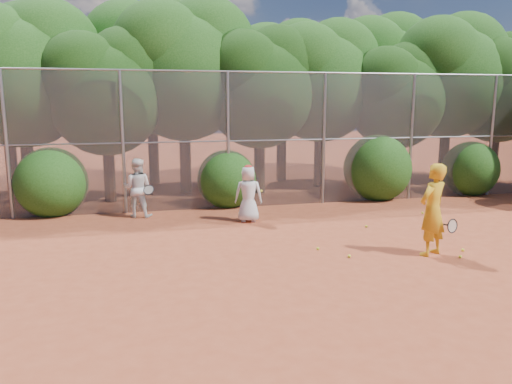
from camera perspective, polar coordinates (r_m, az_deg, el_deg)
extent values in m
plane|color=#953C21|center=(9.76, 9.30, -8.71)|extent=(80.00, 80.00, 0.00)
cylinder|color=gray|center=(14.91, -26.61, 4.79)|extent=(0.09, 0.09, 4.00)
cylinder|color=gray|center=(14.53, -14.98, 5.42)|extent=(0.09, 0.09, 4.00)
cylinder|color=gray|center=(14.77, -3.21, 5.83)|extent=(0.09, 0.09, 4.00)
cylinder|color=gray|center=(15.59, 7.76, 5.99)|extent=(0.09, 0.09, 4.00)
cylinder|color=gray|center=(16.91, 17.34, 5.96)|extent=(0.09, 0.09, 4.00)
cylinder|color=gray|center=(18.62, 25.33, 5.80)|extent=(0.09, 0.09, 4.00)
cylinder|color=gray|center=(14.95, 0.59, 13.57)|extent=(20.00, 0.05, 0.05)
cylinder|color=gray|center=(14.98, 0.58, 5.91)|extent=(20.00, 0.04, 0.04)
cube|color=slate|center=(14.98, 0.58, 5.91)|extent=(20.00, 0.02, 4.00)
cylinder|color=black|center=(17.41, -24.62, 3.15)|extent=(0.38, 0.38, 2.52)
sphere|color=#194411|center=(17.31, -25.24, 11.28)|extent=(4.03, 4.03, 4.03)
sphere|color=#194411|center=(17.64, -22.59, 14.73)|extent=(3.23, 3.23, 3.23)
cylinder|color=black|center=(16.43, -16.44, 2.68)|extent=(0.36, 0.36, 2.17)
sphere|color=black|center=(16.30, -16.83, 10.10)|extent=(3.47, 3.47, 3.47)
sphere|color=black|center=(16.65, -14.48, 13.21)|extent=(2.78, 2.78, 2.78)
sphere|color=black|center=(16.10, -19.22, 12.45)|extent=(2.60, 2.60, 2.60)
cylinder|color=black|center=(17.45, -8.10, 4.24)|extent=(0.39, 0.39, 2.66)
sphere|color=#194411|center=(17.37, -8.32, 12.82)|extent=(4.26, 4.26, 4.26)
sphere|color=#194411|center=(17.97, -5.73, 16.19)|extent=(3.40, 3.40, 3.40)
sphere|color=#194411|center=(17.06, -10.88, 15.66)|extent=(3.19, 3.19, 3.19)
cylinder|color=black|center=(17.31, 0.40, 3.65)|extent=(0.37, 0.37, 2.27)
sphere|color=black|center=(17.19, 0.41, 11.05)|extent=(3.64, 3.64, 3.64)
sphere|color=black|center=(17.76, 2.47, 13.96)|extent=(2.91, 2.91, 2.91)
sphere|color=black|center=(16.80, -1.53, 13.55)|extent=(2.73, 2.73, 2.73)
cylinder|color=black|center=(18.80, 7.24, 4.38)|extent=(0.38, 0.38, 2.45)
sphere|color=#194411|center=(18.71, 7.41, 11.71)|extent=(3.92, 3.92, 3.92)
sphere|color=#194411|center=(19.41, 9.29, 14.51)|extent=(3.14, 3.14, 3.14)
sphere|color=#194411|center=(18.23, 5.73, 14.25)|extent=(2.94, 2.94, 2.94)
cylinder|color=black|center=(18.97, 15.40, 3.61)|extent=(0.36, 0.36, 2.10)
sphere|color=black|center=(18.85, 15.70, 9.83)|extent=(3.36, 3.36, 3.36)
sphere|color=black|center=(19.49, 17.10, 12.24)|extent=(2.69, 2.69, 2.69)
sphere|color=black|center=(18.36, 14.56, 11.98)|extent=(2.52, 2.52, 2.52)
cylinder|color=black|center=(20.76, 20.70, 4.55)|extent=(0.39, 0.39, 2.59)
sphere|color=#194411|center=(20.68, 21.16, 11.55)|extent=(4.14, 4.14, 4.14)
sphere|color=#194411|center=(21.55, 22.58, 14.15)|extent=(3.32, 3.32, 3.32)
sphere|color=#194411|center=(20.07, 20.08, 14.05)|extent=(3.11, 3.11, 3.11)
cylinder|color=black|center=(21.72, 25.50, 4.07)|extent=(0.37, 0.37, 2.31)
sphere|color=black|center=(21.63, 25.98, 10.03)|extent=(3.70, 3.70, 3.70)
sphere|color=black|center=(22.42, 27.06, 12.29)|extent=(2.96, 2.96, 2.96)
sphere|color=black|center=(21.03, 25.24, 12.13)|extent=(2.77, 2.77, 2.77)
cylinder|color=black|center=(19.85, -26.23, 3.96)|extent=(0.39, 0.39, 2.62)
sphere|color=#194411|center=(19.78, -26.84, 11.38)|extent=(4.20, 4.20, 4.20)
sphere|color=#194411|center=(20.09, -24.41, 14.54)|extent=(3.36, 3.36, 3.36)
cylinder|color=black|center=(19.57, -11.66, 5.00)|extent=(0.40, 0.40, 2.80)
sphere|color=#194411|center=(19.51, -11.96, 13.04)|extent=(4.48, 4.48, 4.48)
sphere|color=#194411|center=(20.09, -9.47, 16.24)|extent=(3.58, 3.58, 3.58)
sphere|color=#194411|center=(19.23, -14.46, 15.66)|extent=(3.36, 3.36, 3.36)
cylinder|color=black|center=(19.99, 2.92, 4.90)|extent=(0.38, 0.38, 2.52)
sphere|color=#194411|center=(19.91, 2.99, 12.00)|extent=(4.03, 4.03, 4.03)
sphere|color=#194411|center=(20.58, 4.91, 14.73)|extent=(3.23, 3.23, 3.23)
sphere|color=#194411|center=(19.46, 1.21, 14.42)|extent=(3.02, 3.02, 3.02)
cylinder|color=black|center=(22.22, 13.73, 5.45)|extent=(0.40, 0.40, 2.73)
sphere|color=#194411|center=(22.16, 14.03, 12.35)|extent=(4.37, 4.37, 4.37)
sphere|color=#194411|center=(23.02, 15.63, 14.92)|extent=(3.49, 3.49, 3.49)
sphere|color=#194411|center=(21.58, 12.69, 14.79)|extent=(3.28, 3.28, 3.28)
sphere|color=#194411|center=(15.12, -22.37, 1.35)|extent=(2.00, 2.00, 2.00)
sphere|color=#194411|center=(15.19, -3.37, 1.78)|extent=(1.80, 1.80, 1.80)
sphere|color=#194411|center=(16.77, 13.71, 3.01)|extent=(2.20, 2.20, 2.20)
sphere|color=#194411|center=(18.65, 23.31, 2.71)|extent=(1.90, 1.90, 1.90)
imported|color=gold|center=(10.88, 19.53, -1.93)|extent=(0.83, 0.72, 1.93)
torus|color=black|center=(10.98, 21.53, -3.62)|extent=(0.30, 0.13, 0.30)
cylinder|color=black|center=(11.12, 20.65, -3.48)|extent=(0.11, 0.28, 0.05)
imported|color=silver|center=(13.17, -0.87, -0.21)|extent=(0.81, 0.62, 1.50)
ellipsoid|color=red|center=(13.05, -0.88, 2.85)|extent=(0.22, 0.22, 0.13)
sphere|color=yellow|center=(13.03, 0.61, 0.13)|extent=(0.07, 0.07, 0.07)
imported|color=silver|center=(14.08, -13.42, 0.47)|extent=(0.94, 0.82, 1.63)
torus|color=black|center=(13.79, -12.17, 0.26)|extent=(0.35, 0.29, 0.27)
cylinder|color=black|center=(13.98, -11.88, -0.11)|extent=(0.12, 0.24, 0.18)
sphere|color=yellow|center=(11.59, 22.56, -6.14)|extent=(0.07, 0.07, 0.07)
sphere|color=yellow|center=(12.98, 12.50, -3.85)|extent=(0.07, 0.07, 0.07)
sphere|color=yellow|center=(10.48, 10.61, -7.22)|extent=(0.07, 0.07, 0.07)
sphere|color=yellow|center=(11.09, 22.30, -6.84)|extent=(0.07, 0.07, 0.07)
sphere|color=yellow|center=(10.89, 7.08, -6.44)|extent=(0.07, 0.07, 0.07)
sphere|color=yellow|center=(14.94, 18.48, -2.27)|extent=(0.07, 0.07, 0.07)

